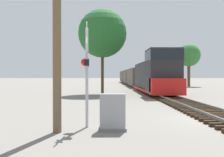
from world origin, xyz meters
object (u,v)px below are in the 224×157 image
at_px(crossing_signal_near, 86,67).
at_px(utility_pole, 57,3).
at_px(tree_deep_background, 160,58).
at_px(tree_mid_background, 189,55).
at_px(freight_train, 135,77).
at_px(tree_far_right, 102,34).
at_px(relay_cabinet, 112,113).

distance_m(crossing_signal_near, utility_pole, 2.68).
relative_size(utility_pole, tree_deep_background, 1.13).
bearing_deg(tree_mid_background, utility_pole, -113.35).
height_order(freight_train, tree_mid_background, tree_mid_background).
bearing_deg(crossing_signal_near, tree_far_right, 175.03).
bearing_deg(relay_cabinet, tree_far_right, 92.26).
bearing_deg(tree_far_right, tree_deep_background, 66.54).
bearing_deg(tree_deep_background, relay_cabinet, -103.37).
distance_m(crossing_signal_near, relay_cabinet, 2.14).
height_order(tree_far_right, tree_deep_background, tree_far_right).
xyz_separation_m(freight_train, relay_cabinet, (-5.24, -42.75, -1.17)).
height_order(relay_cabinet, tree_deep_background, tree_deep_background).
distance_m(relay_cabinet, tree_far_right, 20.84).
relative_size(crossing_signal_near, tree_deep_background, 0.51).
xyz_separation_m(freight_train, tree_mid_background, (10.07, -2.82, 4.06)).
relative_size(tree_far_right, tree_mid_background, 1.18).
xyz_separation_m(utility_pole, tree_mid_background, (17.34, 40.16, 1.20)).
distance_m(relay_cabinet, tree_mid_background, 43.09).
relative_size(freight_train, crossing_signal_near, 15.15).
distance_m(crossing_signal_near, tree_mid_background, 42.64).
bearing_deg(utility_pole, tree_deep_background, 74.43).
xyz_separation_m(relay_cabinet, utility_pole, (-2.03, -0.23, 4.04)).
bearing_deg(freight_train, tree_deep_background, 40.27).
xyz_separation_m(freight_train, crossing_signal_near, (-6.28, -42.04, 0.56)).
xyz_separation_m(relay_cabinet, tree_far_right, (-0.78, 19.89, 6.15)).
bearing_deg(utility_pole, freight_train, 80.41).
bearing_deg(tree_mid_background, tree_deep_background, 115.96).
relative_size(crossing_signal_near, relay_cabinet, 2.99).
distance_m(freight_train, tree_far_right, 24.15).
relative_size(freight_train, relay_cabinet, 45.28).
height_order(crossing_signal_near, tree_mid_background, tree_mid_background).
bearing_deg(utility_pole, tree_mid_background, 66.65).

